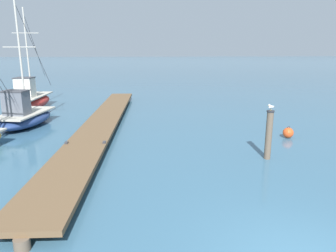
{
  "coord_description": "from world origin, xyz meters",
  "views": [
    {
      "loc": [
        -3.49,
        -5.11,
        4.35
      ],
      "look_at": [
        -2.05,
        6.86,
        1.4
      ],
      "focal_mm": 33.43,
      "sensor_mm": 36.0,
      "label": 1
    }
  ],
  "objects": [
    {
      "name": "floating_dock",
      "position": [
        -5.12,
        12.47,
        0.36
      ],
      "size": [
        3.52,
        22.6,
        0.53
      ],
      "color": "brown",
      "rests_on": "ground"
    },
    {
      "name": "fishing_boat_1",
      "position": [
        -10.97,
        19.16,
        0.7
      ],
      "size": [
        2.51,
        6.36,
        7.3
      ],
      "color": "#AD2823",
      "rests_on": "ground"
    },
    {
      "name": "fishing_boat_2",
      "position": [
        -9.66,
        13.41,
        0.63
      ],
      "size": [
        3.07,
        6.0,
        7.25
      ],
      "color": "navy",
      "rests_on": "ground"
    },
    {
      "name": "mooring_piling",
      "position": [
        1.99,
        6.45,
        1.04
      ],
      "size": [
        0.3,
        0.3,
        2.01
      ],
      "color": "brown",
      "rests_on": "ground"
    },
    {
      "name": "perched_seagull",
      "position": [
        2.0,
        6.45,
        2.16
      ],
      "size": [
        0.35,
        0.25,
        0.26
      ],
      "color": "gold",
      "rests_on": "mooring_piling"
    },
    {
      "name": "mooring_buoy",
      "position": [
        4.37,
        9.31,
        0.27
      ],
      "size": [
        0.53,
        0.53,
        0.6
      ],
      "color": "#E04C1E",
      "rests_on": "ground"
    }
  ]
}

